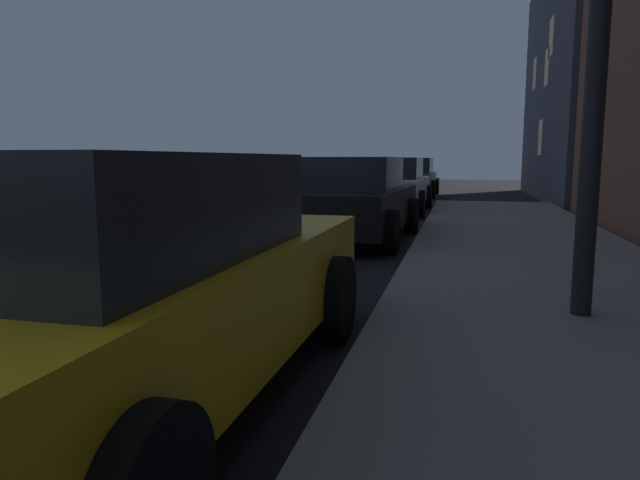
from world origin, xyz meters
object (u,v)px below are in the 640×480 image
object	(u,v)px
car_yellow_cab	(123,283)
car_black	(351,200)
car_white	(390,185)
car_green	(411,177)

from	to	relation	value
car_yellow_cab	car_black	world-z (taller)	same
car_white	car_green	xyz separation A→B (m)	(0.00, 6.51, 0.01)
car_black	car_yellow_cab	bearing A→B (deg)	-90.00
car_black	car_white	size ratio (longest dim) A/B	0.93
car_yellow_cab	car_white	xyz separation A→B (m)	(0.00, 12.39, -0.01)
car_green	car_yellow_cab	bearing A→B (deg)	-90.00
car_white	car_green	size ratio (longest dim) A/B	1.03
car_yellow_cab	car_black	xyz separation A→B (m)	(-0.00, 6.90, -0.01)
car_yellow_cab	car_black	bearing A→B (deg)	90.00
car_yellow_cab	car_green	size ratio (longest dim) A/B	1.05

